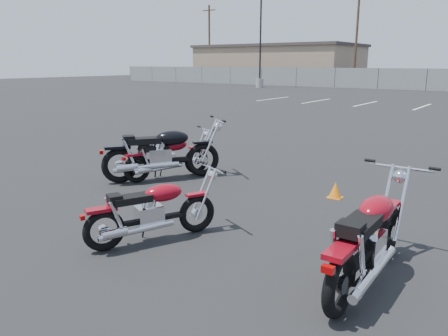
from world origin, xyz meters
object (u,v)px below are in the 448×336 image
Objects in this scene: motorcycle_second_black at (162,153)px; motorcycle_third_red at (152,211)px; motorcycle_rear_red at (369,239)px; motorcycle_front_red at (168,157)px.

motorcycle_second_black is 1.23× the size of motorcycle_third_red.
motorcycle_second_black reaches higher than motorcycle_third_red.
motorcycle_rear_red is at bearing 11.31° from motorcycle_third_red.
motorcycle_front_red is 0.85× the size of motorcycle_rear_red.
motorcycle_rear_red is at bearing -22.65° from motorcycle_front_red.
motorcycle_second_black is at bearing 131.67° from motorcycle_third_red.
motorcycle_second_black reaches higher than motorcycle_front_red.
motorcycle_rear_red reaches higher than motorcycle_front_red.
motorcycle_front_red is 5.06m from motorcycle_rear_red.
motorcycle_front_red reaches higher than motorcycle_third_red.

